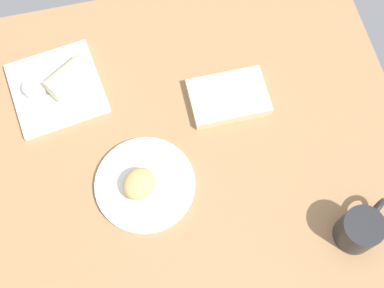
{
  "coord_description": "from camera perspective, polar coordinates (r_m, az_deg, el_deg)",
  "views": [
    {
      "loc": [
        6.78,
        46.72,
        116.88
      ],
      "look_at": [
        -3.27,
        2.68,
        7.0
      ],
      "focal_mm": 48.16,
      "sensor_mm": 36.0,
      "label": 1
    }
  ],
  "objects": [
    {
      "name": "sauce_cup",
      "position": [
        1.31,
        -17.0,
        5.92
      ],
      "size": [
        5.47,
        5.47,
        2.58
      ],
      "color": "silver",
      "rests_on": "square_plate"
    },
    {
      "name": "square_plate",
      "position": [
        1.32,
        -14.75,
        5.98
      ],
      "size": [
        24.15,
        24.15,
        1.6
      ],
      "primitive_type": "cube",
      "rotation": [
        0.0,
        0.0,
        0.15
      ],
      "color": "white",
      "rests_on": "dining_table"
    },
    {
      "name": "scone_pastry",
      "position": [
        1.15,
        -5.9,
        -4.42
      ],
      "size": [
        10.33,
        10.44,
        4.85
      ],
      "primitive_type": "ellipsoid",
      "rotation": [
        0.0,
        0.0,
        0.88
      ],
      "color": "tan",
      "rests_on": "round_plate"
    },
    {
      "name": "book_stack",
      "position": [
        1.26,
        4.07,
        5.21
      ],
      "size": [
        18.84,
        12.78,
        2.55
      ],
      "color": "beige",
      "rests_on": "dining_table"
    },
    {
      "name": "coffee_mug",
      "position": [
        1.17,
        18.1,
        -8.93
      ],
      "size": [
        12.44,
        10.17,
        9.16
      ],
      "color": "#262628",
      "rests_on": "dining_table"
    },
    {
      "name": "dining_table",
      "position": [
        1.24,
        -1.75,
        -0.07
      ],
      "size": [
        110.0,
        90.0,
        4.0
      ],
      "primitive_type": "cube",
      "color": "#9E754C",
      "rests_on": "ground"
    },
    {
      "name": "breakfast_wrap",
      "position": [
        1.28,
        -13.49,
        7.2
      ],
      "size": [
        12.72,
        11.21,
        5.98
      ],
      "primitive_type": "cylinder",
      "rotation": [
        1.57,
        0.0,
        5.3
      ],
      "color": "beige",
      "rests_on": "square_plate"
    },
    {
      "name": "round_plate",
      "position": [
        1.18,
        -5.22,
        -4.48
      ],
      "size": [
        22.95,
        22.95,
        1.4
      ],
      "primitive_type": "cylinder",
      "color": "white",
      "rests_on": "dining_table"
    }
  ]
}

